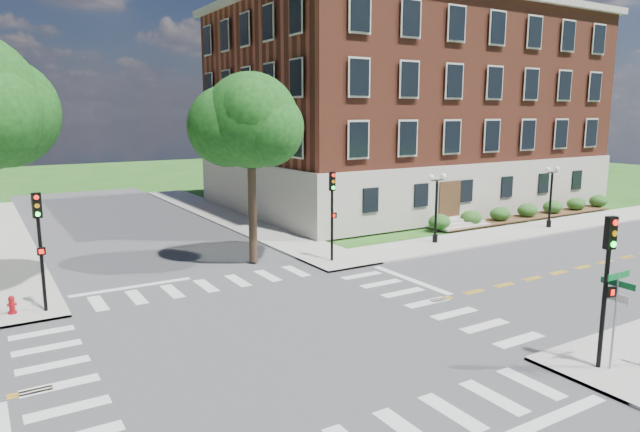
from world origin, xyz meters
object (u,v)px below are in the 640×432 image
street_sign_pole (616,301)px  twin_lamp_west (436,204)px  traffic_signal_se (607,273)px  traffic_signal_ne (332,204)px  traffic_signal_nw (40,236)px  twin_lamp_east (551,193)px  fire_hydrant (12,305)px

street_sign_pole → twin_lamp_west: bearing=64.8°
traffic_signal_se → traffic_signal_ne: size_ratio=1.00×
traffic_signal_nw → twin_lamp_east: bearing=0.8°
traffic_signal_ne → fire_hydrant: (-15.31, -0.37, -2.72)m
twin_lamp_east → street_sign_pole: bearing=-138.7°
traffic_signal_se → twin_lamp_east: bearing=40.5°
traffic_signal_nw → fire_hydrant: bearing=164.9°
traffic_signal_ne → traffic_signal_nw: (-14.13, -0.69, 0.00)m
traffic_signal_ne → traffic_signal_nw: 14.15m
traffic_signal_nw → traffic_signal_se: bearing=-46.2°
traffic_signal_nw → twin_lamp_east: size_ratio=1.13×
traffic_signal_se → traffic_signal_nw: size_ratio=1.00×
twin_lamp_west → twin_lamp_east: bearing=-3.5°
traffic_signal_se → traffic_signal_ne: (-0.03, 15.44, 0.00)m
traffic_signal_ne → twin_lamp_east: bearing=-0.7°
twin_lamp_west → fire_hydrant: 23.19m
twin_lamp_west → traffic_signal_ne: bearing=-177.2°
traffic_signal_nw → street_sign_pole: traffic_signal_nw is taller
twin_lamp_west → street_sign_pole: twin_lamp_west is taller
twin_lamp_west → twin_lamp_east: same height
traffic_signal_ne → twin_lamp_west: traffic_signal_ne is taller
traffic_signal_se → street_sign_pole: bearing=-49.7°
traffic_signal_nw → twin_lamp_west: bearing=2.8°
traffic_signal_se → twin_lamp_west: 17.62m
fire_hydrant → traffic_signal_ne: bearing=1.4°
traffic_signal_ne → fire_hydrant: traffic_signal_ne is taller
traffic_signal_se → street_sign_pole: 0.93m
traffic_signal_se → fire_hydrant: bearing=135.5°
twin_lamp_west → fire_hydrant: (-23.09, -0.75, -2.06)m
traffic_signal_ne → traffic_signal_nw: same height
traffic_signal_se → traffic_signal_nw: same height
traffic_signal_ne → twin_lamp_east: 17.83m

